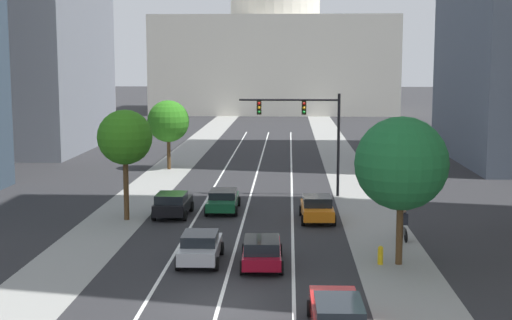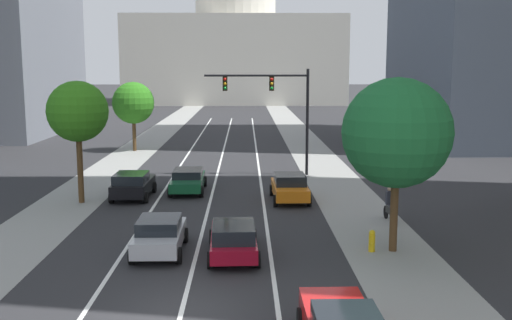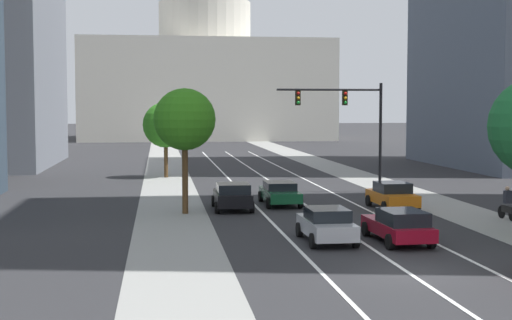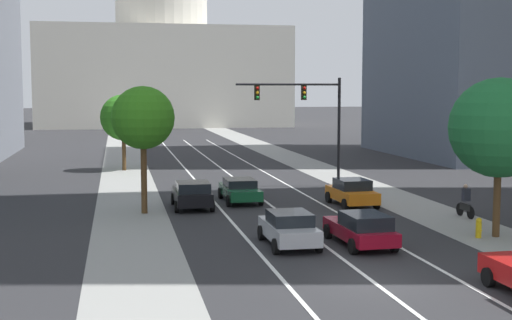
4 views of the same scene
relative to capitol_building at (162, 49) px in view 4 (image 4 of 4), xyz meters
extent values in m
plane|color=#2B2B2D|center=(0.00, -71.27, -13.90)|extent=(400.00, 400.00, 0.00)
cube|color=gray|center=(-7.82, -76.27, -13.89)|extent=(3.76, 130.00, 0.01)
cube|color=gray|center=(7.82, -76.27, -13.89)|extent=(3.76, 130.00, 0.01)
cube|color=white|center=(-2.97, -86.27, -13.89)|extent=(0.16, 90.00, 0.01)
cube|color=white|center=(0.00, -86.27, -13.89)|extent=(0.16, 90.00, 0.01)
cube|color=white|center=(2.97, -86.27, -13.89)|extent=(0.16, 90.00, 0.01)
cube|color=beige|center=(0.00, 0.00, -5.20)|extent=(43.50, 27.43, 17.39)
cylinder|color=beige|center=(0.00, 0.00, 7.13)|extent=(16.64, 16.64, 7.28)
cube|color=maroon|center=(1.48, -105.73, -13.30)|extent=(1.90, 4.63, 0.55)
cube|color=black|center=(1.50, -106.37, -12.74)|extent=(1.69, 2.33, 0.57)
cylinder|color=black|center=(0.56, -104.20, -13.58)|extent=(0.24, 0.65, 0.64)
cylinder|color=black|center=(2.31, -104.15, -13.58)|extent=(0.24, 0.65, 0.64)
cylinder|color=black|center=(0.65, -107.32, -13.58)|extent=(0.24, 0.65, 0.64)
cylinder|color=black|center=(2.41, -107.26, -13.58)|extent=(0.24, 0.65, 0.64)
cube|color=#B2B5BA|center=(-1.48, -105.34, -13.26)|extent=(1.80, 4.14, 0.64)
cube|color=black|center=(-1.48, -105.49, -12.68)|extent=(1.65, 2.05, 0.51)
cylinder|color=black|center=(-2.38, -103.95, -13.58)|extent=(0.22, 0.64, 0.64)
cylinder|color=black|center=(-0.61, -103.93, -13.58)|extent=(0.22, 0.64, 0.64)
cylinder|color=black|center=(-2.36, -106.75, -13.58)|extent=(0.22, 0.64, 0.64)
cylinder|color=black|center=(-0.59, -106.74, -13.58)|extent=(0.22, 0.64, 0.64)
cube|color=#14512D|center=(-1.48, -93.25, -13.29)|extent=(1.86, 4.65, 0.57)
cube|color=black|center=(-1.48, -93.20, -12.78)|extent=(1.69, 2.26, 0.46)
cylinder|color=black|center=(-2.41, -91.68, -13.58)|extent=(0.23, 0.64, 0.64)
cylinder|color=black|center=(-0.58, -91.66, -13.58)|extent=(0.23, 0.64, 0.64)
cylinder|color=black|center=(-2.38, -94.83, -13.58)|extent=(0.23, 0.64, 0.64)
cylinder|color=black|center=(-0.56, -94.82, -13.58)|extent=(0.23, 0.64, 0.64)
cylinder|color=black|center=(3.56, -112.65, -13.58)|extent=(0.23, 0.64, 0.64)
cube|color=orange|center=(4.45, -95.89, -13.26)|extent=(1.93, 4.19, 0.63)
cube|color=black|center=(4.45, -95.92, -12.66)|extent=(1.72, 2.04, 0.56)
cylinder|color=black|center=(3.51, -94.51, -13.58)|extent=(0.24, 0.65, 0.64)
cylinder|color=black|center=(5.32, -94.46, -13.58)|extent=(0.24, 0.65, 0.64)
cylinder|color=black|center=(3.59, -97.32, -13.58)|extent=(0.24, 0.65, 0.64)
cylinder|color=black|center=(5.40, -97.27, -13.58)|extent=(0.24, 0.65, 0.64)
cube|color=black|center=(-4.45, -94.93, -13.23)|extent=(1.94, 4.17, 0.69)
cube|color=black|center=(-4.46, -95.55, -12.63)|extent=(1.76, 2.20, 0.52)
cylinder|color=black|center=(-5.38, -93.51, -13.58)|extent=(0.23, 0.64, 0.64)
cylinder|color=black|center=(-3.49, -93.53, -13.58)|extent=(0.23, 0.64, 0.64)
cylinder|color=black|center=(-5.41, -96.34, -13.58)|extent=(0.23, 0.64, 0.64)
cylinder|color=black|center=(-3.52, -96.35, -13.58)|extent=(0.23, 0.64, 0.64)
cylinder|color=black|center=(6.24, -87.74, -10.24)|extent=(0.20, 0.20, 7.31)
cylinder|color=black|center=(2.72, -87.74, -7.04)|extent=(7.04, 0.14, 0.14)
cube|color=black|center=(3.77, -87.74, -7.59)|extent=(0.32, 0.28, 0.96)
sphere|color=red|center=(3.77, -87.89, -7.29)|extent=(0.20, 0.20, 0.20)
sphere|color=orange|center=(3.77, -87.89, -7.59)|extent=(0.20, 0.20, 0.20)
sphere|color=green|center=(3.77, -87.89, -7.89)|extent=(0.20, 0.20, 0.20)
cube|color=black|center=(0.61, -87.74, -7.59)|extent=(0.32, 0.28, 0.96)
sphere|color=red|center=(0.61, -87.89, -7.29)|extent=(0.20, 0.20, 0.20)
sphere|color=orange|center=(0.61, -87.89, -7.59)|extent=(0.20, 0.20, 0.20)
sphere|color=green|center=(0.61, -87.89, -7.89)|extent=(0.20, 0.20, 0.20)
cylinder|color=yellow|center=(7.10, -105.38, -13.55)|extent=(0.26, 0.26, 0.70)
sphere|color=yellow|center=(7.10, -105.38, -13.12)|extent=(0.26, 0.26, 0.26)
cylinder|color=yellow|center=(7.10, -105.54, -13.51)|extent=(0.10, 0.12, 0.10)
cylinder|color=black|center=(8.98, -101.06, -13.57)|extent=(0.09, 0.66, 0.66)
cylinder|color=black|center=(8.92, -100.02, -13.57)|extent=(0.09, 0.66, 0.66)
cube|color=black|center=(8.95, -100.54, -13.35)|extent=(0.12, 1.00, 0.36)
cube|color=#262833|center=(8.95, -100.59, -12.72)|extent=(0.38, 0.30, 0.64)
sphere|color=tan|center=(8.95, -100.52, -12.29)|extent=(0.22, 0.22, 0.22)
cylinder|color=#51381E|center=(-7.92, -75.41, -12.40)|extent=(0.32, 0.32, 2.99)
sphere|color=#2F7B1C|center=(-7.92, -75.41, -9.61)|extent=(3.69, 3.69, 3.69)
cylinder|color=#51381E|center=(-7.10, -96.16, -11.95)|extent=(0.32, 0.32, 3.90)
sphere|color=#317B19|center=(-7.10, -96.16, -8.84)|extent=(3.31, 3.31, 3.31)
cylinder|color=#51381E|center=(7.99, -105.28, -12.24)|extent=(0.32, 0.32, 3.32)
sphere|color=#1D6732|center=(7.99, -105.28, -9.04)|extent=(4.40, 4.40, 4.40)
camera|label=1|loc=(2.73, -139.38, -4.25)|focal=51.38mm
camera|label=2|loc=(1.97, -128.93, -6.45)|focal=42.30mm
camera|label=3|loc=(-8.46, -135.53, -8.22)|focal=51.76mm
camera|label=4|loc=(-8.46, -134.04, -7.38)|focal=50.37mm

